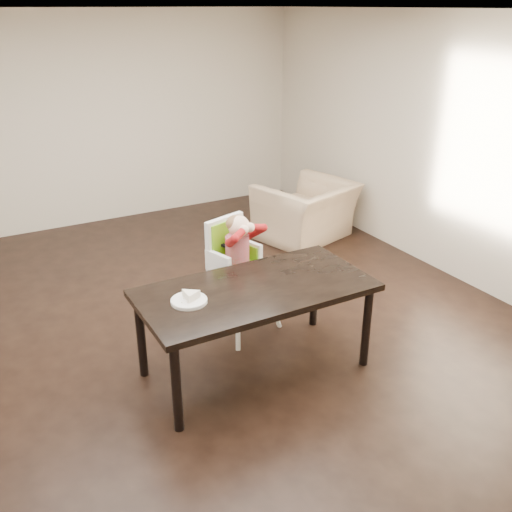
% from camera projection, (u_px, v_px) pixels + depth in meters
% --- Properties ---
extents(ground, '(7.00, 7.00, 0.00)m').
position_uv_depth(ground, '(197.00, 342.00, 5.03)').
color(ground, black).
rests_on(ground, ground).
extents(room_walls, '(6.02, 7.02, 2.71)m').
position_uv_depth(room_walls, '(187.00, 132.00, 4.28)').
color(room_walls, beige).
rests_on(room_walls, ground).
extents(dining_table, '(1.80, 0.90, 0.75)m').
position_uv_depth(dining_table, '(256.00, 296.00, 4.39)').
color(dining_table, black).
rests_on(dining_table, ground).
extents(high_chair, '(0.57, 0.57, 1.10)m').
position_uv_depth(high_chair, '(235.00, 250.00, 4.97)').
color(high_chair, white).
rests_on(high_chair, ground).
extents(plate, '(0.27, 0.27, 0.08)m').
position_uv_depth(plate, '(190.00, 299.00, 4.14)').
color(plate, white).
rests_on(plate, dining_table).
extents(armchair, '(1.25, 0.99, 0.96)m').
position_uv_depth(armchair, '(306.00, 202.00, 7.08)').
color(armchair, tan).
rests_on(armchair, ground).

